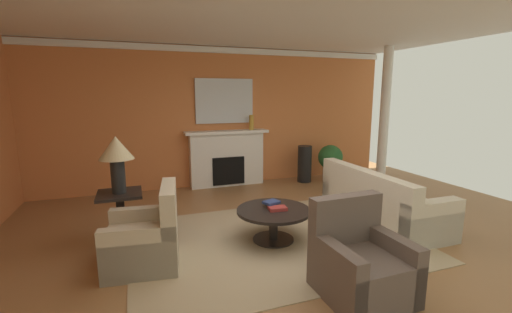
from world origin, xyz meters
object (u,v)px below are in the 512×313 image
Objects in this scene: side_table at (121,214)px; potted_plant at (330,160)px; mantel_mirror at (225,101)px; sofa at (380,203)px; fireplace at (227,160)px; table_lamp at (116,153)px; armchair_near_window at (146,240)px; vase_tall_corner at (305,164)px; vase_mantel_right at (251,122)px; coffee_table at (274,217)px; armchair_facing_fireplace at (360,265)px.

potted_plant is (4.45, 1.94, 0.09)m from side_table.
sofa is at bearing -60.96° from mantel_mirror.
table_lamp reaches higher than fireplace.
armchair_near_window is 1.15× the size of vase_tall_corner.
armchair_near_window is 4.96m from potted_plant.
potted_plant is (1.79, -0.37, -0.88)m from vase_mantel_right.
table_lamp is at bearing -130.36° from mantel_mirror.
vase_mantel_right reaches higher than table_lamp.
armchair_near_window is 1.27× the size of table_lamp.
fireplace is 1.80× the size of coffee_table.
armchair_facing_fireplace is 3.08m from side_table.
potted_plant is at bearing 23.53° from side_table.
mantel_mirror is 3.55m from side_table.
mantel_mirror is 1.26× the size of coffee_table.
armchair_near_window is 1.66m from coffee_table.
mantel_mirror is 1.80× the size of side_table.
table_lamp is 0.90× the size of vase_tall_corner.
vase_mantel_right is (0.71, 2.95, 1.04)m from coffee_table.
sofa is 2.22× the size of armchair_facing_fireplace.
mantel_mirror is 1.33× the size of armchair_facing_fireplace.
fireplace is 1.43× the size of mantel_mirror.
armchair_near_window is at bearing -69.43° from side_table.
table_lamp is 2.32× the size of vase_mantel_right.
vase_tall_corner is at bearing -9.74° from fireplace.
mantel_mirror reaches higher than vase_mantel_right.
side_table is at bearing -151.91° from vase_tall_corner.
potted_plant is (4.16, 2.69, 0.19)m from armchair_near_window.
coffee_table is at bearing -93.13° from fireplace.
mantel_mirror is 0.60× the size of sofa.
armchair_facing_fireplace is (1.97, -1.34, 0.00)m from armchair_near_window.
sofa is 2.17m from armchair_facing_fireplace.
armchair_near_window reaches higher than vase_tall_corner.
side_table is 4.85m from potted_plant.
side_table is (-2.10, -2.47, -1.43)m from mantel_mirror.
vase_mantel_right is at bearing 52.25° from armchair_near_window.
vase_mantel_right reaches higher than vase_tall_corner.
mantel_mirror reaches higher than armchair_near_window.
vase_mantel_right reaches higher than fireplace.
armchair_near_window is at bearing -147.11° from potted_plant.
vase_mantel_right is 0.39× the size of potted_plant.
table_lamp is (-2.26, 2.10, 0.92)m from armchair_facing_fireplace.
vase_tall_corner is at bearing 168.93° from potted_plant.
coffee_table is 1.21× the size of vase_tall_corner.
armchair_facing_fireplace is 4.44m from vase_tall_corner.
mantel_mirror is at bearing 49.64° from side_table.
vase_tall_corner is (1.91, 2.70, 0.08)m from coffee_table.
potted_plant is at bearing 75.05° from sofa.
table_lamp is at bearing 171.68° from sofa.
side_table is at bearing 110.57° from armchair_near_window.
sofa is at bearing -91.42° from vase_tall_corner.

